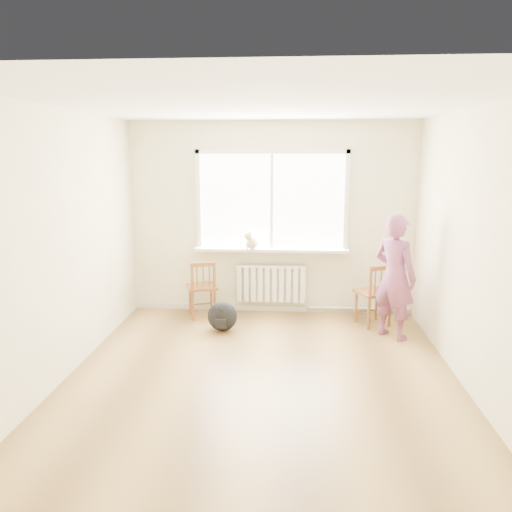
% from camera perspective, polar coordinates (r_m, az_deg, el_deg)
% --- Properties ---
extents(floor, '(4.50, 4.50, 0.00)m').
position_cam_1_polar(floor, '(5.25, 0.64, -13.81)').
color(floor, '#A57E43').
rests_on(floor, ground).
extents(ceiling, '(4.50, 4.50, 0.00)m').
position_cam_1_polar(ceiling, '(4.76, 0.71, 17.02)').
color(ceiling, white).
rests_on(ceiling, back_wall).
extents(back_wall, '(4.00, 0.01, 2.70)m').
position_cam_1_polar(back_wall, '(7.04, 1.81, 4.26)').
color(back_wall, beige).
rests_on(back_wall, ground).
extents(window, '(2.12, 0.05, 1.42)m').
position_cam_1_polar(window, '(6.98, 1.82, 6.78)').
color(window, white).
rests_on(window, back_wall).
extents(windowsill, '(2.15, 0.22, 0.04)m').
position_cam_1_polar(windowsill, '(7.00, 1.75, 0.74)').
color(windowsill, white).
rests_on(windowsill, back_wall).
extents(radiator, '(1.00, 0.12, 0.55)m').
position_cam_1_polar(radiator, '(7.13, 1.73, -3.11)').
color(radiator, white).
rests_on(radiator, back_wall).
extents(heating_pipe, '(1.40, 0.04, 0.04)m').
position_cam_1_polar(heating_pipe, '(7.31, 11.61, -5.89)').
color(heating_pipe, silver).
rests_on(heating_pipe, back_wall).
extents(baseboard, '(4.00, 0.03, 0.08)m').
position_cam_1_polar(baseboard, '(7.31, 1.74, -5.98)').
color(baseboard, beige).
rests_on(baseboard, ground).
extents(chair_left, '(0.50, 0.49, 0.81)m').
position_cam_1_polar(chair_left, '(6.97, -6.15, -3.77)').
color(chair_left, brown).
rests_on(chair_left, floor).
extents(chair_right, '(0.54, 0.53, 0.84)m').
position_cam_1_polar(chair_right, '(6.78, 13.49, -4.34)').
color(chair_right, brown).
rests_on(chair_right, floor).
extents(person, '(0.66, 0.66, 1.55)m').
position_cam_1_polar(person, '(6.34, 15.55, -2.31)').
color(person, '#D0454F').
rests_on(person, floor).
extents(cat, '(0.26, 0.40, 0.28)m').
position_cam_1_polar(cat, '(6.91, -0.50, 1.72)').
color(cat, beige).
rests_on(cat, windowsill).
extents(backpack, '(0.43, 0.35, 0.39)m').
position_cam_1_polar(backpack, '(6.49, -3.86, -6.89)').
color(backpack, black).
rests_on(backpack, floor).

